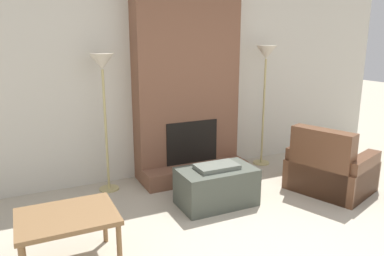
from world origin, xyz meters
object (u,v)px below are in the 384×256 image
ottoman (216,186)px  floor_lamp_left (103,75)px  armchair (329,171)px  floor_lamp_right (266,64)px  side_table (67,221)px

ottoman → floor_lamp_left: bearing=136.9°
armchair → floor_lamp_left: size_ratio=0.66×
ottoman → armchair: (1.46, -0.27, 0.04)m
armchair → floor_lamp_right: floor_lamp_right is taller
floor_lamp_left → armchair: bearing=-26.3°
armchair → floor_lamp_right: bearing=-13.5°
armchair → ottoman: bearing=60.1°
side_table → floor_lamp_left: (0.68, 1.51, 1.04)m
armchair → side_table: 3.20m
armchair → side_table: size_ratio=1.41×
ottoman → side_table: (-1.72, -0.54, 0.20)m
floor_lamp_left → side_table: bearing=-114.4°
armchair → side_table: bearing=75.3°
floor_lamp_left → ottoman: bearing=-43.1°
armchair → floor_lamp_left: 3.04m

